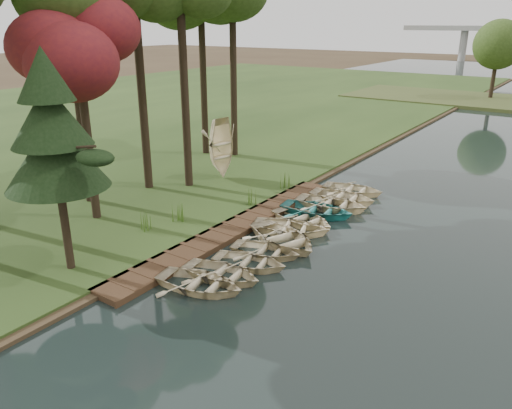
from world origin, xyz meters
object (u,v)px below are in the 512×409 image
Objects in this scene: rowboat_2 at (250,260)px; pine_tree at (52,134)px; boardwalk at (235,228)px; stored_rowboat at (222,172)px; rowboat_1 at (222,272)px; rowboat_0 at (200,281)px.

pine_tree is at bearing 114.93° from rowboat_2.
rowboat_2 reaches higher than boardwalk.
stored_rowboat is 14.17m from pine_tree.
rowboat_1 is 0.39× the size of pine_tree.
stored_rowboat reaches higher than rowboat_1.
rowboat_1 is 1.49m from rowboat_2.
rowboat_1 is at bearing -132.48° from stored_rowboat.
rowboat_2 is 0.37× the size of pine_tree.
rowboat_1 is (2.51, -4.24, 0.24)m from boardwalk.
rowboat_2 is at bearing -18.82° from rowboat_1.
rowboat_0 reaches higher than boardwalk.
boardwalk is at bearing 13.23° from rowboat_0.
pine_tree reaches higher than rowboat_1.
rowboat_2 is (2.82, -2.78, 0.22)m from boardwalk.
stored_rowboat is at bearing 132.95° from boardwalk.
boardwalk is 9.53m from pine_tree.
pine_tree is (2.60, -13.00, 5.02)m from stored_rowboat.
stored_rowboat is at bearing 24.33° from rowboat_0.
rowboat_1 is at bearing 29.53° from pine_tree.
rowboat_0 is 1.09m from rowboat_1.
boardwalk is 5.81m from rowboat_0.
stored_rowboat is (-8.18, 8.55, 0.32)m from rowboat_2.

